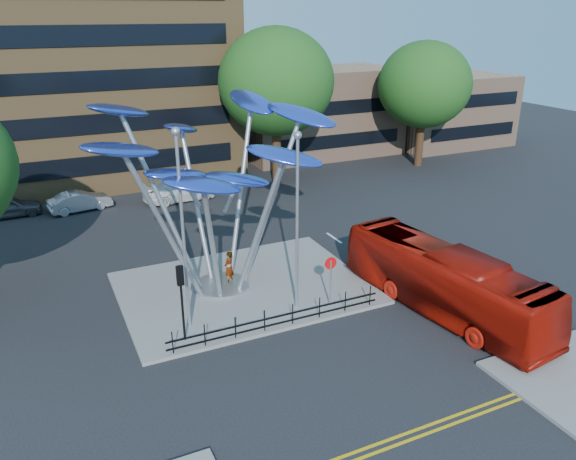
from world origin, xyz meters
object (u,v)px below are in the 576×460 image
tree_right (276,82)px  traffic_light_island (181,287)px  tree_far (424,85)px  parked_car_mid (80,201)px  no_entry_sign_island (331,273)px  pedestrian (229,268)px  parked_car_right (179,190)px  parked_car_left (9,207)px  street_lamp_left (182,215)px  leaf_sculpture (213,155)px  red_bus (444,281)px  street_lamp_right (297,207)px

tree_right → traffic_light_island: 24.06m
tree_far → parked_car_mid: bearing=-180.0°
no_entry_sign_island → pedestrian: bearing=130.7°
parked_car_mid → parked_car_right: (6.88, -0.72, 0.07)m
parked_car_left → parked_car_right: (11.38, -1.46, 0.05)m
street_lamp_left → parked_car_left: size_ratio=2.11×
leaf_sculpture → red_bus: leaf_sculpture is taller
traffic_light_island → parked_car_left: size_ratio=0.82×
leaf_sculpture → red_bus: size_ratio=1.15×
traffic_light_island → pedestrian: (3.47, 4.12, -1.58)m
no_entry_sign_island → parked_car_left: (-13.57, 20.21, -1.11)m
no_entry_sign_island → parked_car_right: bearing=96.7°
street_lamp_right → tree_right: bearing=68.5°
leaf_sculpture → pedestrian: bearing=-6.7°
street_lamp_right → parked_car_right: 18.79m
parked_car_mid → tree_far: bearing=-99.8°
no_entry_sign_island → red_bus: size_ratio=0.22×
tree_far → parked_car_right: tree_far is taller
red_bus → parked_car_right: 22.29m
street_lamp_left → tree_right: bearing=56.0°
traffic_light_island → red_bus: traffic_light_island is taller
red_bus → leaf_sculpture: bearing=135.1°
street_lamp_right → red_bus: 7.65m
parked_car_right → leaf_sculpture: bearing=166.0°
tree_right → street_lamp_left: size_ratio=1.38×
street_lamp_left → pedestrian: 6.10m
street_lamp_left → red_bus: bearing=-17.3°
street_lamp_left → parked_car_right: 18.85m
no_entry_sign_island → parked_car_mid: size_ratio=0.58×
no_entry_sign_island → street_lamp_left: bearing=171.4°
tree_right → tree_far: 14.03m
pedestrian → parked_car_mid: 16.34m
tree_far → parked_car_mid: (-29.07, -0.01, -6.41)m
tree_far → street_lamp_right: size_ratio=1.30×
parked_car_left → parked_car_mid: parked_car_left is taller
leaf_sculpture → parked_car_right: (1.88, 14.59, -6.11)m
street_lamp_right → parked_car_mid: street_lamp_right is taller
pedestrian → parked_car_left: 18.98m
street_lamp_right → no_entry_sign_island: (1.50, -0.48, -3.28)m
leaf_sculpture → no_entry_sign_island: size_ratio=5.19×
tree_far → street_lamp_right: tree_far is taller
street_lamp_right → parked_car_mid: bearing=111.7°
parked_car_left → parked_car_right: 11.47m
street_lamp_left → red_bus: size_ratio=0.79×
parked_car_mid → parked_car_right: parked_car_right is taller
street_lamp_left → tree_far: bearing=34.9°
parked_car_right → parked_car_left: bearing=76.0°
pedestrian → parked_car_mid: bearing=-107.8°
tree_far → pedestrian: tree_far is taller
leaf_sculpture → pedestrian: size_ratio=7.22×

